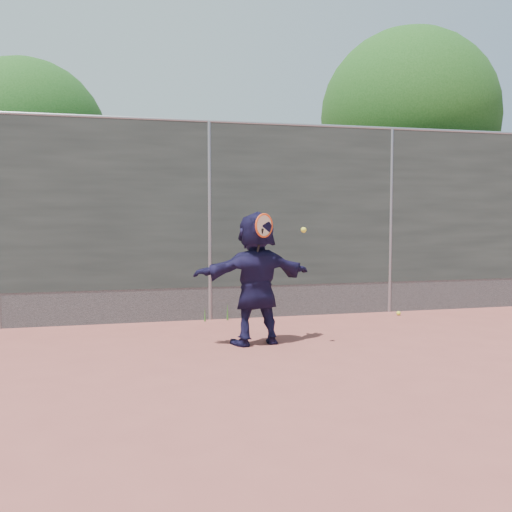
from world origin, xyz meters
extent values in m
plane|color=#9E4C42|center=(0.00, 0.00, 0.00)|extent=(80.00, 80.00, 0.00)
imported|color=#161334|center=(0.29, 1.71, 0.82)|extent=(1.57, 0.68, 1.64)
sphere|color=yellow|center=(2.98, 3.14, 0.03)|extent=(0.07, 0.07, 0.07)
cube|color=#38423D|center=(0.00, 3.50, 1.75)|extent=(20.00, 0.04, 2.50)
cube|color=slate|center=(0.00, 3.50, 0.25)|extent=(20.00, 0.03, 0.50)
cylinder|color=gray|center=(0.00, 3.50, 3.00)|extent=(20.00, 0.05, 0.05)
cylinder|color=gray|center=(0.00, 3.50, 1.50)|extent=(0.06, 0.06, 3.00)
cylinder|color=gray|center=(3.00, 3.50, 1.50)|extent=(0.06, 0.06, 3.00)
torus|color=#EF4916|center=(0.34, 1.51, 1.47)|extent=(0.27, 0.17, 0.29)
cylinder|color=beige|center=(0.34, 1.51, 1.47)|extent=(0.22, 0.13, 0.25)
cylinder|color=black|center=(0.29, 1.53, 1.27)|extent=(0.09, 0.13, 0.33)
sphere|color=yellow|center=(0.81, 1.43, 1.42)|extent=(0.07, 0.07, 0.07)
cylinder|color=#382314|center=(4.50, 5.70, 1.30)|extent=(0.28, 0.28, 2.60)
sphere|color=#23561C|center=(4.50, 5.70, 3.59)|extent=(3.60, 3.60, 3.60)
sphere|color=#23561C|center=(5.22, 5.90, 3.23)|extent=(2.52, 2.52, 2.52)
cylinder|color=#382314|center=(-3.00, 6.50, 1.10)|extent=(0.28, 0.28, 2.20)
sphere|color=#23561C|center=(-3.00, 6.50, 3.03)|extent=(3.00, 3.00, 3.00)
sphere|color=#23561C|center=(-2.40, 6.70, 2.73)|extent=(2.10, 2.10, 2.10)
cone|color=#387226|center=(0.25, 3.38, 0.13)|extent=(0.03, 0.03, 0.26)
cone|color=#387226|center=(0.55, 3.40, 0.15)|extent=(0.03, 0.03, 0.30)
cone|color=#387226|center=(-0.10, 3.36, 0.11)|extent=(0.03, 0.03, 0.22)
camera|label=1|loc=(-1.38, -5.06, 1.58)|focal=40.00mm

